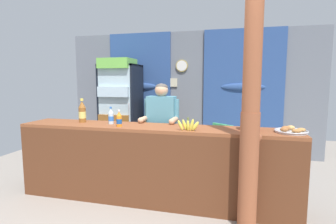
{
  "coord_description": "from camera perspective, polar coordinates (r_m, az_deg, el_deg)",
  "views": [
    {
      "loc": [
        0.97,
        -2.69,
        1.58
      ],
      "look_at": [
        0.01,
        1.05,
        1.11
      ],
      "focal_mm": 28.09,
      "sensor_mm": 36.0,
      "label": 1
    }
  ],
  "objects": [
    {
      "name": "pastry_tray",
      "position": [
        3.26,
        25.16,
        -3.68
      ],
      "size": [
        0.36,
        0.36,
        0.07
      ],
      "color": "#BCBCC1",
      "rests_on": "stall_counter"
    },
    {
      "name": "ground_plane",
      "position": [
        4.27,
        0.19,
        -14.84
      ],
      "size": [
        7.5,
        7.5,
        0.0
      ],
      "primitive_type": "plane",
      "color": "gray"
    },
    {
      "name": "stall_counter",
      "position": [
        3.35,
        -3.95,
        -9.92
      ],
      "size": [
        3.58,
        0.54,
        1.0
      ],
      "color": "brown",
      "rests_on": "ground"
    },
    {
      "name": "drink_fridge",
      "position": [
        5.52,
        -10.29,
        1.86
      ],
      "size": [
        0.76,
        0.73,
        2.01
      ],
      "color": "black",
      "rests_on": "ground"
    },
    {
      "name": "soda_bottle_orange_soda",
      "position": [
        3.39,
        -10.56,
        -1.59
      ],
      "size": [
        0.07,
        0.07,
        0.22
      ],
      "color": "orange",
      "rests_on": "stall_counter"
    },
    {
      "name": "soda_bottle_water",
      "position": [
        3.62,
        -12.28,
        -0.99
      ],
      "size": [
        0.07,
        0.07,
        0.23
      ],
      "color": "silver",
      "rests_on": "stall_counter"
    },
    {
      "name": "shopkeeper",
      "position": [
        3.81,
        -1.45,
        -2.34
      ],
      "size": [
        0.52,
        0.42,
        1.53
      ],
      "color": "#28282D",
      "rests_on": "ground"
    },
    {
      "name": "back_wall_curtained",
      "position": [
        5.71,
        4.67,
        4.41
      ],
      "size": [
        5.4,
        0.22,
        2.6
      ],
      "color": "slate",
      "rests_on": "ground"
    },
    {
      "name": "banana_bunch",
      "position": [
        3.08,
        4.38,
        -2.86
      ],
      "size": [
        0.27,
        0.06,
        0.16
      ],
      "color": "#DBCC42",
      "rests_on": "stall_counter"
    },
    {
      "name": "bottle_shelf_rack",
      "position": [
        5.56,
        -2.26,
        -3.0
      ],
      "size": [
        0.48,
        0.28,
        1.19
      ],
      "color": "brown",
      "rests_on": "ground"
    },
    {
      "name": "timber_post",
      "position": [
        2.79,
        17.46,
        -1.14
      ],
      "size": [
        0.22,
        0.2,
        2.52
      ],
      "color": "#995133",
      "rests_on": "ground"
    },
    {
      "name": "plastic_lawn_chair",
      "position": [
        4.61,
        12.72,
        -6.93
      ],
      "size": [
        0.62,
        0.62,
        0.86
      ],
      "color": "#4CC675",
      "rests_on": "ground"
    },
    {
      "name": "soda_bottle_iced_tea",
      "position": [
        3.86,
        -18.11,
        -0.04
      ],
      "size": [
        0.1,
        0.1,
        0.33
      ],
      "color": "brown",
      "rests_on": "stall_counter"
    },
    {
      "name": "snack_box_crackers",
      "position": [
        3.23,
        17.23,
        -2.05
      ],
      "size": [
        0.16,
        0.15,
        0.2
      ],
      "color": "#E5422D",
      "rests_on": "stall_counter"
    }
  ]
}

